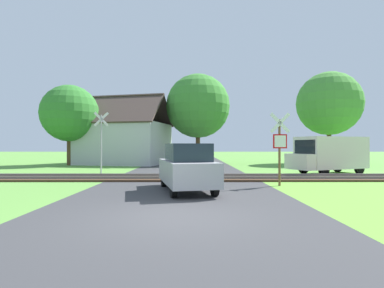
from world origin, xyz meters
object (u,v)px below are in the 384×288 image
tree_far (327,104)px  mail_truck (327,153)px  tree_center (197,106)px  tree_left (68,113)px  parked_car (185,167)px  stop_sign_near (278,144)px  crossing_sign_far (100,138)px  house (123,142)px

tree_far → mail_truck: 12.45m
tree_center → tree_left: bearing=-168.6°
mail_truck → parked_car: mail_truck is taller
tree_left → tree_far: size_ratio=0.80×
tree_center → parked_car: bearing=-92.5°
tree_far → parked_car: tree_far is taller
stop_sign_near → crossing_sign_far: crossing_sign_far is taller
house → stop_sign_near: bearing=-44.2°
crossing_sign_far → parked_car: crossing_sign_far is taller
stop_sign_near → tree_center: bearing=-83.2°
tree_center → mail_truck: bearing=-53.4°
stop_sign_near → mail_truck: stop_sign_near is taller
mail_truck → parked_car: 10.89m
parked_car → crossing_sign_far: bearing=116.2°
crossing_sign_far → stop_sign_near: bearing=-39.0°
house → mail_truck: house is taller
stop_sign_near → tree_far: bearing=-125.0°
tree_far → parked_car: size_ratio=2.06×
stop_sign_near → house: house is taller
house → tree_center: (6.91, 0.31, 3.39)m
house → tree_left: bearing=-143.1°
crossing_sign_far → house: size_ratio=0.41×
stop_sign_near → tree_far: (9.41, 15.94, 3.98)m
stop_sign_near → tree_far: tree_far is taller
mail_truck → tree_center: bearing=13.4°
mail_truck → tree_far: bearing=-47.8°
crossing_sign_far → tree_far: size_ratio=0.43×
tree_left → tree_far: (23.85, 2.42, 1.21)m
house → tree_left: (-4.37, -1.96, 2.44)m
stop_sign_near → crossing_sign_far: (-9.13, 5.13, 0.38)m
crossing_sign_far → house: 10.39m
tree_far → mail_truck: bearing=-114.7°
stop_sign_near → mail_truck: 7.08m
tree_center → tree_far: 12.57m
tree_center → mail_truck: tree_center is taller
tree_far → mail_truck: size_ratio=1.68×
stop_sign_near → mail_truck: (4.56, 5.39, -0.53)m
tree_left → mail_truck: (19.00, -8.13, -3.30)m
stop_sign_near → tree_far: 18.93m
stop_sign_near → parked_car: 4.27m
stop_sign_near → tree_left: 19.97m
stop_sign_near → tree_center: 16.52m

